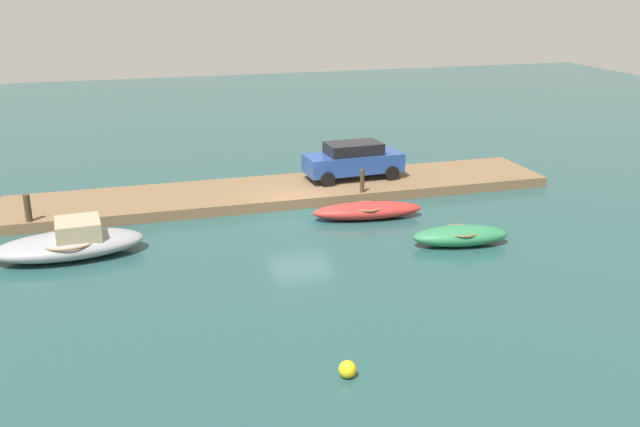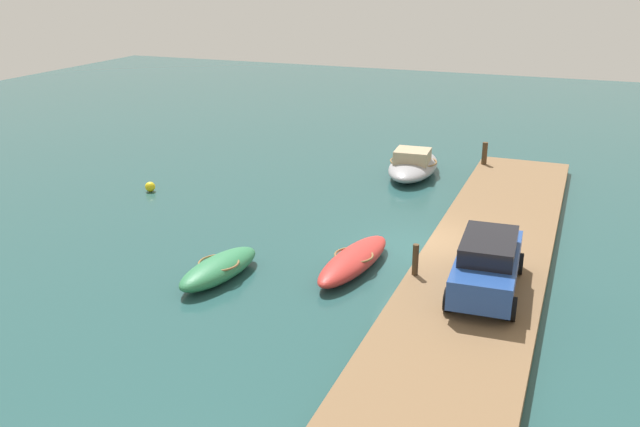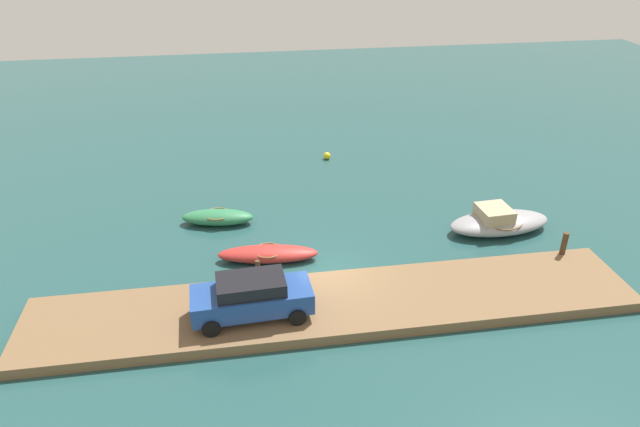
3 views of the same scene
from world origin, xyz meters
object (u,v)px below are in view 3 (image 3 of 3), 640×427
at_px(mooring_post_west, 258,271).
at_px(parked_car, 252,296).
at_px(rowboat_green, 218,217).
at_px(marker_buoy, 327,156).
at_px(mooring_post_mid_west, 564,243).
at_px(rowboat_red, 268,254).
at_px(motorboat_grey, 499,222).

height_order(mooring_post_west, parked_car, parked_car).
xyz_separation_m(rowboat_green, marker_buoy, (6.60, 7.09, -0.14)).
height_order(mooring_post_west, mooring_post_mid_west, mooring_post_mid_west).
height_order(rowboat_green, marker_buoy, rowboat_green).
relative_size(rowboat_red, marker_buoy, 10.42).
relative_size(motorboat_grey, parked_car, 1.15).
height_order(motorboat_grey, rowboat_green, motorboat_grey).
distance_m(rowboat_green, marker_buoy, 9.69).
height_order(rowboat_red, mooring_post_mid_west, mooring_post_mid_west).
xyz_separation_m(mooring_post_west, marker_buoy, (4.96, 12.84, -0.69)).
xyz_separation_m(rowboat_red, mooring_post_west, (-0.53, -2.11, 0.57)).
bearing_deg(parked_car, marker_buoy, 67.68).
xyz_separation_m(motorboat_grey, marker_buoy, (-6.58, 9.86, -0.28)).
bearing_deg(parked_car, mooring_post_mid_west, 6.18).
xyz_separation_m(motorboat_grey, mooring_post_mid_west, (1.56, -2.98, 0.44)).
height_order(motorboat_grey, parked_car, parked_car).
bearing_deg(rowboat_red, marker_buoy, 74.21).
bearing_deg(parked_car, motorboat_grey, 20.44).
height_order(motorboat_grey, rowboat_red, motorboat_grey).
bearing_deg(rowboat_green, mooring_post_west, -65.51).
bearing_deg(mooring_post_west, parked_car, -98.98).
xyz_separation_m(rowboat_green, mooring_post_west, (1.63, -5.75, 0.55)).
relative_size(motorboat_grey, marker_buoy, 11.79).
bearing_deg(marker_buoy, rowboat_red, -112.43).
xyz_separation_m(rowboat_red, mooring_post_mid_west, (12.56, -2.11, 0.61)).
distance_m(rowboat_red, mooring_post_mid_west, 12.75).
xyz_separation_m(rowboat_green, parked_car, (1.30, -7.88, 0.92)).
xyz_separation_m(mooring_post_west, mooring_post_mid_west, (13.10, 0.00, 0.03)).
xyz_separation_m(rowboat_green, mooring_post_mid_west, (14.73, -5.75, 0.58)).
bearing_deg(rowboat_red, parked_car, -94.98).
height_order(mooring_post_mid_west, marker_buoy, mooring_post_mid_west).
bearing_deg(mooring_post_mid_west, mooring_post_west, 180.00).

